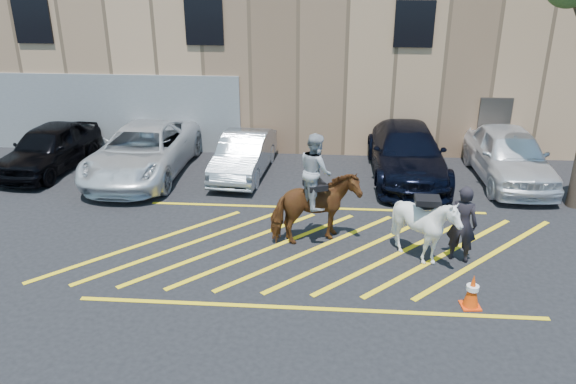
# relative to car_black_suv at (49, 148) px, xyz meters

# --- Properties ---
(ground) EXTENTS (90.00, 90.00, 0.00)m
(ground) POSITION_rel_car_black_suv_xyz_m (8.97, -4.74, -0.77)
(ground) COLOR black
(ground) RESTS_ON ground
(car_black_suv) EXTENTS (2.29, 4.67, 1.53)m
(car_black_suv) POSITION_rel_car_black_suv_xyz_m (0.00, 0.00, 0.00)
(car_black_suv) COLOR black
(car_black_suv) RESTS_ON ground
(car_white_pickup) EXTENTS (2.80, 5.83, 1.60)m
(car_white_pickup) POSITION_rel_car_black_suv_xyz_m (3.26, -0.23, 0.03)
(car_white_pickup) COLOR silver
(car_white_pickup) RESTS_ON ground
(car_silver_sedan) EXTENTS (1.79, 4.23, 1.36)m
(car_silver_sedan) POSITION_rel_car_black_suv_xyz_m (6.53, 0.03, -0.09)
(car_silver_sedan) COLOR #9AA1A8
(car_silver_sedan) RESTS_ON ground
(car_blue_suv) EXTENTS (2.34, 5.59, 1.61)m
(car_blue_suv) POSITION_rel_car_black_suv_xyz_m (11.79, 0.26, 0.04)
(car_blue_suv) COLOR black
(car_blue_suv) RESTS_ON ground
(car_white_suv) EXTENTS (2.09, 5.01, 1.69)m
(car_white_suv) POSITION_rel_car_black_suv_xyz_m (14.96, 0.13, 0.08)
(car_white_suv) COLOR white
(car_white_suv) RESTS_ON ground
(handler) EXTENTS (0.79, 0.66, 1.86)m
(handler) POSITION_rel_car_black_suv_xyz_m (12.39, -5.25, 0.16)
(handler) COLOR black
(handler) RESTS_ON ground
(warehouse) EXTENTS (32.42, 10.20, 7.30)m
(warehouse) POSITION_rel_car_black_suv_xyz_m (8.96, 7.25, 2.89)
(warehouse) COLOR tan
(warehouse) RESTS_ON ground
(hatching_zone) EXTENTS (12.60, 5.12, 0.01)m
(hatching_zone) POSITION_rel_car_black_suv_xyz_m (8.97, -5.04, -0.76)
(hatching_zone) COLOR yellow
(hatching_zone) RESTS_ON ground
(mounted_bay) EXTENTS (2.34, 1.71, 2.81)m
(mounted_bay) POSITION_rel_car_black_suv_xyz_m (8.99, -4.61, 0.37)
(mounted_bay) COLOR brown
(mounted_bay) RESTS_ON ground
(saddled_white) EXTENTS (1.42, 1.59, 1.71)m
(saddled_white) POSITION_rel_car_black_suv_xyz_m (11.54, -5.35, 0.10)
(saddled_white) COLOR white
(saddled_white) RESTS_ON ground
(traffic_cone) EXTENTS (0.41, 0.41, 0.73)m
(traffic_cone) POSITION_rel_car_black_suv_xyz_m (12.25, -7.21, -0.40)
(traffic_cone) COLOR #F6390A
(traffic_cone) RESTS_ON ground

